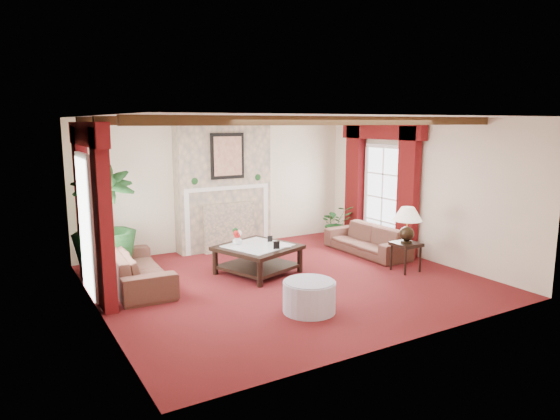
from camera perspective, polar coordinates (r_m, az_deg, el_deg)
floor at (r=8.45m, az=0.82°, el=-8.06°), size 6.00×6.00×0.00m
ceiling at (r=8.03m, az=0.87°, el=10.58°), size 6.00×6.00×0.00m
back_wall at (r=10.56m, az=-6.92°, el=3.02°), size 6.00×0.02×2.70m
left_wall at (r=7.08m, az=-20.41°, el=-0.96°), size 0.02×5.50×2.70m
right_wall at (r=10.00m, az=15.73°, el=2.34°), size 0.02×5.50×2.70m
ceiling_beams at (r=8.03m, az=0.87°, el=10.15°), size 6.00×3.00×0.12m
fireplace at (r=10.30m, az=-6.62°, el=10.39°), size 2.00×0.52×2.70m
french_door_left at (r=7.97m, az=-21.82°, el=5.77°), size 0.10×1.10×2.16m
french_door_right at (r=10.63m, az=11.92°, el=7.15°), size 0.10×1.10×2.16m
curtains_left at (r=7.98m, az=-21.23°, el=8.84°), size 0.20×2.40×2.55m
curtains_right at (r=10.55m, az=11.55°, el=9.43°), size 0.20×2.40×2.55m
sofa_left at (r=8.42m, az=-16.06°, el=-5.65°), size 2.13×0.82×0.81m
sofa_right at (r=10.21m, az=9.92°, el=-2.86°), size 1.92×0.61×0.75m
potted_palm at (r=9.11m, az=-19.36°, el=-3.83°), size 1.13×1.94×1.06m
small_plant at (r=11.26m, az=6.44°, el=-1.90°), size 1.06×1.10×0.62m
coffee_table at (r=8.79m, az=-2.55°, el=-5.68°), size 1.54×1.54×0.49m
side_table at (r=9.17m, az=14.17°, el=-5.21°), size 0.53×0.53×0.52m
ottoman at (r=7.08m, az=3.37°, el=-9.87°), size 0.74×0.74×0.43m
table_lamp at (r=9.04m, az=14.32°, el=-1.60°), size 0.52×0.52×0.66m
flower_vase at (r=8.81m, az=-4.91°, el=-3.44°), size 0.25×0.25×0.17m
book at (r=8.61m, az=-0.27°, el=-3.36°), size 0.21×0.08×0.28m
photo_frame_a at (r=8.45m, az=-0.41°, el=-4.07°), size 0.11×0.04×0.15m
photo_frame_b at (r=8.96m, az=-1.15°, el=-3.35°), size 0.09×0.04×0.12m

